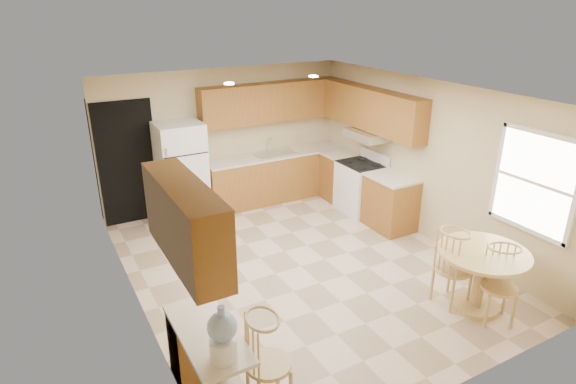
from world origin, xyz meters
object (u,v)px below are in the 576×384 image
dining_table (481,271)px  water_crock (223,336)px  chair_table_a (460,263)px  stove (361,187)px  chair_desk (273,359)px  chair_table_b (508,282)px  refrigerator (182,172)px

dining_table → water_crock: water_crock is taller
chair_table_a → stove: bearing=163.5°
water_crock → dining_table: bearing=3.2°
chair_table_a → chair_desk: bearing=-85.0°
chair_table_a → chair_table_b: size_ratio=1.05×
stove → chair_table_b: 3.51m
chair_table_b → chair_desk: bearing=30.6°
chair_desk → stove: bearing=138.4°
refrigerator → chair_table_b: bearing=-63.4°
chair_table_b → chair_desk: chair_desk is taller
chair_table_a → chair_table_b: (0.20, -0.53, -0.03)m
refrigerator → chair_table_a: size_ratio=1.72×
dining_table → chair_table_b: bearing=-90.0°
stove → water_crock: (-3.92, -3.29, 0.54)m
chair_table_b → water_crock: bearing=30.5°
refrigerator → stove: 3.15m
refrigerator → water_crock: 4.63m
stove → chair_table_a: stove is taller
dining_table → chair_table_b: 0.38m
chair_desk → dining_table: bearing=99.0°
stove → water_crock: size_ratio=2.08×
stove → dining_table: bearing=-99.6°
chair_desk → water_crock: 0.61m
chair_desk → water_crock: water_crock is taller
chair_table_a → chair_desk: (-2.75, -0.37, -0.01)m
chair_table_a → water_crock: water_crock is taller
stove → water_crock: bearing=-140.0°
water_crock → chair_table_b: bearing=-3.1°
refrigerator → dining_table: bearing=-61.4°
dining_table → water_crock: size_ratio=2.05×
stove → water_crock: water_crock is taller
chair_table_a → chair_desk: size_ratio=1.02×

